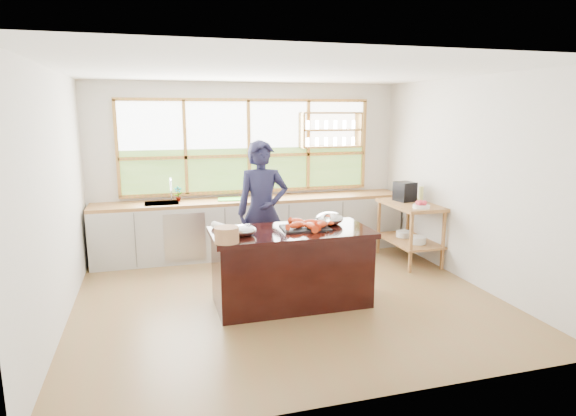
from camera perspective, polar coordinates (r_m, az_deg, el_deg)
name	(u,v)px	position (r m, az deg, el deg)	size (l,w,h in m)	color
ground_plane	(287,297)	(6.04, -0.17, -10.49)	(5.00, 5.00, 0.00)	brown
room_shell	(277,152)	(6.13, -1.28, 6.71)	(5.02, 4.52, 2.71)	silver
back_counter	(252,226)	(7.70, -4.24, -2.13)	(4.90, 0.63, 0.90)	#ADABA2
right_shelf_unit	(410,223)	(7.48, 14.27, -1.68)	(0.62, 1.10, 0.90)	olive
island	(291,267)	(5.70, 0.38, -6.98)	(1.85, 0.90, 0.90)	black
cook	(263,212)	(6.38, -3.04, -0.46)	(0.69, 0.45, 1.88)	#191935
potted_plant	(178,194)	(7.51, -12.90, 1.65)	(0.13, 0.08, 0.24)	slate
cutting_board	(231,199)	(7.55, -6.77, 1.06)	(0.40, 0.30, 0.01)	#4FC536
espresso_machine	(405,192)	(7.57, 13.68, 1.91)	(0.26, 0.28, 0.29)	black
wine_bottle	(421,196)	(7.28, 15.47, 1.39)	(0.07, 0.07, 0.28)	#A7B05B
fruit_bowl	(421,205)	(7.08, 15.53, 0.33)	(0.24, 0.24, 0.11)	white
slate_board	(305,228)	(5.66, 2.04, -2.35)	(0.55, 0.40, 0.02)	black
lobster_pile	(308,224)	(5.62, 2.35, -1.92)	(0.52, 0.48, 0.08)	#E95B16
mixing_bowl_left	(244,230)	(5.36, -5.24, -2.63)	(0.27, 0.27, 0.13)	#B2B4BA
mixing_bowl_right	(330,218)	(5.87, 4.95, -1.25)	(0.33, 0.33, 0.16)	#B2B4BA
wine_glass	(327,219)	(5.45, 4.68, -1.27)	(0.08, 0.08, 0.22)	silver
wicker_basket	(227,235)	(5.07, -7.29, -3.18)	(0.26, 0.26, 0.17)	tan
parchment_roll	(221,227)	(5.63, -7.97, -2.20)	(0.08, 0.08, 0.30)	white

